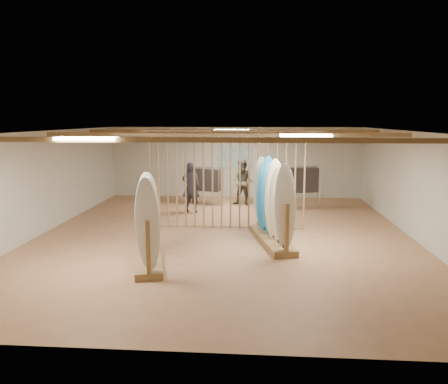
# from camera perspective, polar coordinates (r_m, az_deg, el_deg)

# --- Properties ---
(floor) EXTENTS (12.00, 12.00, 0.00)m
(floor) POSITION_cam_1_polar(r_m,az_deg,el_deg) (11.87, -0.00, -5.72)
(floor) COLOR #B07B55
(floor) RESTS_ON ground
(ceiling) EXTENTS (12.00, 12.00, 0.00)m
(ceiling) POSITION_cam_1_polar(r_m,az_deg,el_deg) (11.46, -0.00, 7.92)
(ceiling) COLOR gray
(ceiling) RESTS_ON ground
(wall_back) EXTENTS (12.00, 0.00, 12.00)m
(wall_back) POSITION_cam_1_polar(r_m,az_deg,el_deg) (17.53, 1.46, 3.89)
(wall_back) COLOR beige
(wall_back) RESTS_ON ground
(wall_front) EXTENTS (12.00, 0.00, 12.00)m
(wall_front) POSITION_cam_1_polar(r_m,az_deg,el_deg) (5.75, -4.48, -7.93)
(wall_front) COLOR beige
(wall_front) RESTS_ON ground
(wall_left) EXTENTS (0.00, 12.00, 12.00)m
(wall_left) POSITION_cam_1_polar(r_m,az_deg,el_deg) (12.95, -22.66, 1.14)
(wall_left) COLOR beige
(wall_left) RESTS_ON ground
(wall_right) EXTENTS (0.00, 12.00, 12.00)m
(wall_right) POSITION_cam_1_polar(r_m,az_deg,el_deg) (12.27, 23.97, 0.63)
(wall_right) COLOR beige
(wall_right) RESTS_ON ground
(ceiling_slats) EXTENTS (9.50, 6.12, 0.10)m
(ceiling_slats) POSITION_cam_1_polar(r_m,az_deg,el_deg) (11.46, -0.00, 7.52)
(ceiling_slats) COLOR olive
(ceiling_slats) RESTS_ON ground
(light_panels) EXTENTS (1.20, 0.35, 0.06)m
(light_panels) POSITION_cam_1_polar(r_m,az_deg,el_deg) (11.46, -0.00, 7.62)
(light_panels) COLOR white
(light_panels) RESTS_ON ground
(bamboo_partition) EXTENTS (4.45, 0.05, 2.78)m
(bamboo_partition) POSITION_cam_1_polar(r_m,az_deg,el_deg) (12.37, 0.28, 1.53)
(bamboo_partition) COLOR #A97F52
(bamboo_partition) RESTS_ON ground
(poster) EXTENTS (1.40, 0.03, 0.90)m
(poster) POSITION_cam_1_polar(r_m,az_deg,el_deg) (17.49, 1.46, 4.53)
(poster) COLOR #3372B3
(poster) RESTS_ON ground
(rack_left) EXTENTS (1.06, 2.19, 2.01)m
(rack_left) POSITION_cam_1_polar(r_m,az_deg,el_deg) (9.57, -9.91, -5.37)
(rack_left) COLOR olive
(rack_left) RESTS_ON floor
(rack_right) EXTENTS (1.16, 2.68, 2.11)m
(rack_right) POSITION_cam_1_polar(r_m,az_deg,el_deg) (11.09, 6.30, -3.03)
(rack_right) COLOR olive
(rack_right) RESTS_ON floor
(clothing_rack_a) EXTENTS (1.29, 0.71, 1.44)m
(clothing_rack_a) POSITION_cam_1_polar(r_m,az_deg,el_deg) (15.96, -2.63, 1.63)
(clothing_rack_a) COLOR silver
(clothing_rack_a) RESTS_ON floor
(clothing_rack_b) EXTENTS (1.36, 0.72, 1.52)m
(clothing_rack_b) POSITION_cam_1_polar(r_m,az_deg,el_deg) (15.61, 9.82, 1.52)
(clothing_rack_b) COLOR silver
(clothing_rack_b) RESTS_ON floor
(shopper_a) EXTENTS (0.78, 0.59, 1.94)m
(shopper_a) POSITION_cam_1_polar(r_m,az_deg,el_deg) (14.68, -4.34, 1.07)
(shopper_a) COLOR #292830
(shopper_a) RESTS_ON floor
(shopper_b) EXTENTS (1.10, 0.97, 1.91)m
(shopper_b) POSITION_cam_1_polar(r_m,az_deg,el_deg) (15.84, 2.52, 1.65)
(shopper_b) COLOR #3D3A2F
(shopper_b) RESTS_ON floor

